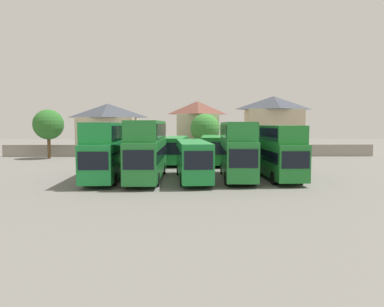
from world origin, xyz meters
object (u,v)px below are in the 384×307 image
at_px(bus_2, 147,147).
at_px(bus_4, 237,147).
at_px(bus_3, 193,158).
at_px(bus_9, 242,141).
at_px(bus_7, 176,148).
at_px(house_terrace_right, 273,124).
at_px(house_terrace_centre, 197,126).
at_px(tree_left_of_lot, 205,129).
at_px(house_terrace_left, 108,128).
at_px(bus_5, 277,149).
at_px(bus_1, 107,147).
at_px(bus_8, 212,148).
at_px(tree_behind_wall, 48,125).
at_px(bus_6, 141,141).

distance_m(bus_2, bus_4, 7.92).
bearing_deg(bus_3, bus_9, 150.87).
distance_m(bus_7, house_terrace_right, 25.00).
relative_size(house_terrace_centre, house_terrace_right, 0.91).
relative_size(bus_2, tree_left_of_lot, 1.79).
bearing_deg(bus_2, bus_9, 141.56).
bearing_deg(house_terrace_left, tree_left_of_lot, -19.37).
bearing_deg(bus_5, house_terrace_right, 165.31).
height_order(bus_1, bus_8, bus_1).
height_order(bus_7, tree_behind_wall, tree_behind_wall).
bearing_deg(bus_7, tree_behind_wall, -106.74).
bearing_deg(bus_2, bus_7, 170.91).
xyz_separation_m(bus_8, tree_left_of_lot, (-0.17, 12.68, 2.25)).
xyz_separation_m(bus_3, tree_left_of_lot, (2.52, 25.92, 2.25)).
height_order(bus_2, bus_6, bus_2).
xyz_separation_m(bus_2, house_terrace_right, (18.72, 31.34, 2.05)).
xyz_separation_m(bus_5, tree_left_of_lot, (-5.03, 25.07, 1.50)).
height_order(bus_8, house_terrace_centre, house_terrace_centre).
height_order(bus_7, house_terrace_right, house_terrace_right).
height_order(bus_5, tree_behind_wall, tree_behind_wall).
xyz_separation_m(bus_3, house_terrace_right, (14.75, 31.82, 3.01)).
bearing_deg(bus_9, bus_1, -45.56).
height_order(bus_5, bus_7, bus_5).
relative_size(bus_2, bus_5, 1.14).
relative_size(house_terrace_left, house_terrace_right, 1.02).
bearing_deg(bus_4, bus_8, -171.65).
xyz_separation_m(bus_2, house_terrace_left, (-9.96, 31.22, 1.39)).
distance_m(bus_2, house_terrace_right, 36.56).
xyz_separation_m(bus_7, bus_8, (4.47, -0.08, 0.05)).
distance_m(bus_3, house_terrace_right, 35.20).
xyz_separation_m(bus_7, tree_left_of_lot, (4.30, 12.60, 2.30)).
relative_size(bus_3, house_terrace_right, 1.09).
xyz_separation_m(bus_6, bus_9, (12.47, -0.74, 0.03)).
height_order(bus_5, house_terrace_right, house_terrace_right).
bearing_deg(bus_9, bus_4, -8.14).
height_order(house_terrace_centre, tree_behind_wall, house_terrace_centre).
relative_size(bus_8, house_terrace_left, 1.10).
height_order(bus_6, tree_left_of_lot, tree_left_of_lot).
height_order(bus_4, tree_left_of_lot, tree_left_of_lot).
height_order(bus_6, bus_9, bus_9).
height_order(house_terrace_left, tree_behind_wall, house_terrace_left).
height_order(house_terrace_right, tree_left_of_lot, house_terrace_right).
bearing_deg(house_terrace_centre, bus_1, -106.26).
relative_size(house_terrace_centre, tree_left_of_lot, 1.35).
relative_size(bus_1, bus_4, 1.13).
xyz_separation_m(bus_8, bus_9, (3.63, -0.06, 0.88)).
bearing_deg(bus_1, bus_8, 138.95).
height_order(bus_1, house_terrace_centre, house_terrace_centre).
relative_size(bus_3, house_terrace_centre, 1.20).
distance_m(bus_7, house_terrace_centre, 18.77).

